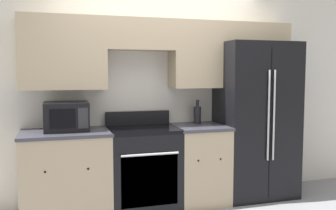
{
  "coord_description": "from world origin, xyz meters",
  "views": [
    {
      "loc": [
        -1.22,
        -3.74,
        1.54
      ],
      "look_at": [
        0.0,
        0.31,
        1.16
      ],
      "focal_mm": 40.0,
      "sensor_mm": 36.0,
      "label": 1
    }
  ],
  "objects_px": {
    "oven_range": "(143,167)",
    "bottle": "(197,114)",
    "refrigerator": "(254,120)",
    "microwave": "(66,116)"
  },
  "relations": [
    {
      "from": "oven_range",
      "to": "bottle",
      "type": "distance_m",
      "value": 0.93
    },
    {
      "from": "refrigerator",
      "to": "microwave",
      "type": "distance_m",
      "value": 2.25
    },
    {
      "from": "microwave",
      "to": "bottle",
      "type": "distance_m",
      "value": 1.55
    },
    {
      "from": "bottle",
      "to": "microwave",
      "type": "bearing_deg",
      "value": -175.64
    },
    {
      "from": "refrigerator",
      "to": "microwave",
      "type": "height_order",
      "value": "refrigerator"
    },
    {
      "from": "oven_range",
      "to": "refrigerator",
      "type": "height_order",
      "value": "refrigerator"
    },
    {
      "from": "oven_range",
      "to": "refrigerator",
      "type": "bearing_deg",
      "value": 2.01
    },
    {
      "from": "microwave",
      "to": "refrigerator",
      "type": "bearing_deg",
      "value": -0.32
    },
    {
      "from": "bottle",
      "to": "oven_range",
      "type": "bearing_deg",
      "value": -165.92
    },
    {
      "from": "microwave",
      "to": "bottle",
      "type": "height_order",
      "value": "microwave"
    }
  ]
}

